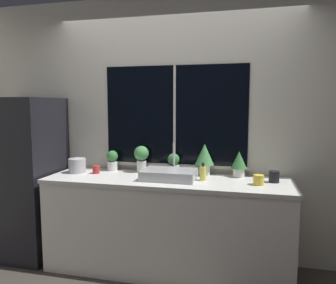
{
  "coord_description": "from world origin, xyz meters",
  "views": [
    {
      "loc": [
        0.73,
        -2.62,
        1.6
      ],
      "look_at": [
        0.01,
        0.32,
        1.25
      ],
      "focal_mm": 35.0,
      "sensor_mm": 36.0,
      "label": 1
    }
  ],
  "objects": [
    {
      "name": "wall_back",
      "position": [
        0.0,
        0.71,
        1.35
      ],
      "size": [
        8.0,
        0.09,
        2.7
      ],
      "color": "beige",
      "rests_on": "ground_plane"
    },
    {
      "name": "wall_left",
      "position": [
        -2.19,
        1.5,
        1.35
      ],
      "size": [
        0.06,
        7.0,
        2.7
      ],
      "color": "beige",
      "rests_on": "ground_plane"
    },
    {
      "name": "counter",
      "position": [
        0.0,
        0.32,
        0.45
      ],
      "size": [
        2.32,
        0.66,
        0.9
      ],
      "color": "white",
      "rests_on": "ground_plane"
    },
    {
      "name": "refrigerator",
      "position": [
        -1.56,
        0.32,
        0.84
      ],
      "size": [
        0.7,
        0.68,
        1.67
      ],
      "color": "black",
      "rests_on": "ground_plane"
    },
    {
      "name": "sink",
      "position": [
        0.03,
        0.31,
        0.95
      ],
      "size": [
        0.5,
        0.39,
        0.32
      ],
      "color": "#ADADB2",
      "rests_on": "counter"
    },
    {
      "name": "potted_plant_far_left",
      "position": [
        -0.65,
        0.57,
        1.02
      ],
      "size": [
        0.12,
        0.12,
        0.21
      ],
      "color": "white",
      "rests_on": "counter"
    },
    {
      "name": "potted_plant_left",
      "position": [
        -0.33,
        0.57,
        1.07
      ],
      "size": [
        0.15,
        0.15,
        0.27
      ],
      "color": "white",
      "rests_on": "counter"
    },
    {
      "name": "potted_plant_center",
      "position": [
        0.01,
        0.57,
        1.0
      ],
      "size": [
        0.13,
        0.13,
        0.21
      ],
      "color": "white",
      "rests_on": "counter"
    },
    {
      "name": "potted_plant_right",
      "position": [
        0.33,
        0.57,
        1.09
      ],
      "size": [
        0.19,
        0.19,
        0.31
      ],
      "color": "white",
      "rests_on": "counter"
    },
    {
      "name": "potted_plant_far_right",
      "position": [
        0.66,
        0.57,
        1.04
      ],
      "size": [
        0.15,
        0.15,
        0.25
      ],
      "color": "white",
      "rests_on": "counter"
    },
    {
      "name": "soap_bottle",
      "position": [
        0.34,
        0.33,
        0.97
      ],
      "size": [
        0.06,
        0.06,
        0.17
      ],
      "color": "#DBD14C",
      "rests_on": "counter"
    },
    {
      "name": "mug_yellow",
      "position": [
        0.84,
        0.28,
        0.95
      ],
      "size": [
        0.09,
        0.09,
        0.09
      ],
      "color": "gold",
      "rests_on": "counter"
    },
    {
      "name": "mug_black",
      "position": [
        0.98,
        0.41,
        0.96
      ],
      "size": [
        0.09,
        0.09,
        0.1
      ],
      "color": "black",
      "rests_on": "counter"
    },
    {
      "name": "mug_red",
      "position": [
        -0.76,
        0.38,
        0.94
      ],
      "size": [
        0.07,
        0.07,
        0.08
      ],
      "color": "#B72D28",
      "rests_on": "counter"
    },
    {
      "name": "kettle",
      "position": [
        -0.96,
        0.38,
        0.98
      ],
      "size": [
        0.18,
        0.18,
        0.16
      ],
      "color": "#B2B2B7",
      "rests_on": "counter"
    }
  ]
}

